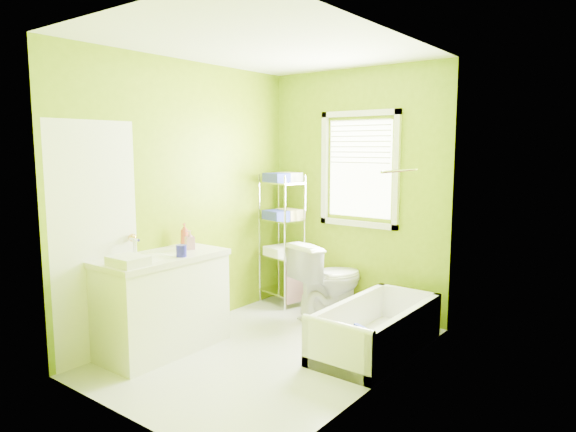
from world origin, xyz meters
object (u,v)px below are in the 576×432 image
Objects in this scene: bathtub at (375,336)px; wire_shelf_unit at (283,225)px; toilet at (328,279)px; vanity at (162,300)px.

wire_shelf_unit is at bearing 157.53° from bathtub.
bathtub is 1.69× the size of toilet.
wire_shelf_unit is at bearing 11.18° from toilet.
vanity is (-1.50, -1.11, 0.31)m from bathtub.
bathtub is 1.20× the size of vanity.
wire_shelf_unit is (-0.66, 0.08, 0.51)m from toilet.
toilet is (-0.84, 0.54, 0.26)m from bathtub.
bathtub is at bearing 164.85° from toilet.
vanity is at bearing -90.20° from wire_shelf_unit.
vanity reaches higher than bathtub.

